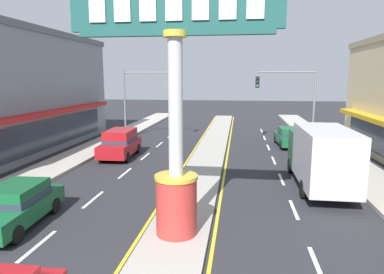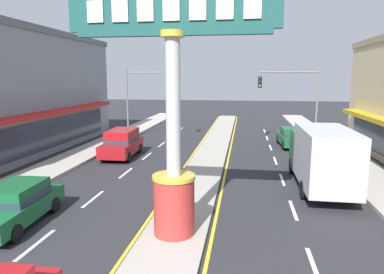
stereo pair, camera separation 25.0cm
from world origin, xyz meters
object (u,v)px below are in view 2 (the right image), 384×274
object	(u,v)px
traffic_light_left_side	(146,92)
suv_far_left_oncoming	(122,143)
traffic_light_right_side	(295,93)
district_sign	(173,127)
sedan_near_right_lane	(16,204)
box_truck_near_left_lane	(321,156)
sedan_mid_left_lane	(291,137)

from	to	relation	value
traffic_light_left_side	suv_far_left_oncoming	size ratio (longest dim) A/B	1.33
traffic_light_right_side	district_sign	bearing A→B (deg)	-109.23
sedan_near_right_lane	box_truck_near_left_lane	size ratio (longest dim) A/B	0.64
traffic_light_right_side	sedan_mid_left_lane	world-z (taller)	traffic_light_right_side
sedan_near_right_lane	sedan_mid_left_lane	distance (m)	20.77
traffic_light_left_side	sedan_near_right_lane	world-z (taller)	traffic_light_left_side
sedan_mid_left_lane	box_truck_near_left_lane	bearing A→B (deg)	-90.02
traffic_light_left_side	box_truck_near_left_lane	distance (m)	17.82
box_truck_near_left_lane	district_sign	bearing A→B (deg)	-134.27
traffic_light_left_side	traffic_light_right_side	xyz separation A→B (m)	(12.70, -0.54, 0.00)
box_truck_near_left_lane	traffic_light_left_side	bearing A→B (deg)	134.75
sedan_mid_left_lane	traffic_light_left_side	bearing A→B (deg)	172.11
suv_far_left_oncoming	traffic_light_left_side	bearing A→B (deg)	92.24
traffic_light_left_side	traffic_light_right_side	distance (m)	12.71
traffic_light_right_side	box_truck_near_left_lane	bearing A→B (deg)	-91.36
district_sign	box_truck_near_left_lane	world-z (taller)	district_sign
district_sign	sedan_near_right_lane	bearing A→B (deg)	178.46
box_truck_near_left_lane	sedan_mid_left_lane	bearing A→B (deg)	89.98
sedan_near_right_lane	box_truck_near_left_lane	world-z (taller)	box_truck_near_left_lane
district_sign	sedan_mid_left_lane	world-z (taller)	district_sign
traffic_light_left_side	sedan_near_right_lane	size ratio (longest dim) A/B	1.41
sedan_near_right_lane	sedan_mid_left_lane	xyz separation A→B (m)	(12.13, 16.86, 0.00)
traffic_light_right_side	box_truck_near_left_lane	size ratio (longest dim) A/B	0.90
traffic_light_left_side	suv_far_left_oncoming	bearing A→B (deg)	-87.76
traffic_light_left_side	sedan_mid_left_lane	distance (m)	13.00
box_truck_near_left_lane	sedan_mid_left_lane	xyz separation A→B (m)	(0.00, 10.80, -0.91)
box_truck_near_left_lane	sedan_mid_left_lane	size ratio (longest dim) A/B	1.57
traffic_light_left_side	box_truck_near_left_lane	size ratio (longest dim) A/B	0.90
traffic_light_left_side	sedan_near_right_lane	distance (m)	18.90
district_sign	traffic_light_right_side	size ratio (longest dim) A/B	1.31
traffic_light_left_side	suv_far_left_oncoming	world-z (taller)	traffic_light_left_side
traffic_light_left_side	box_truck_near_left_lane	world-z (taller)	traffic_light_left_side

